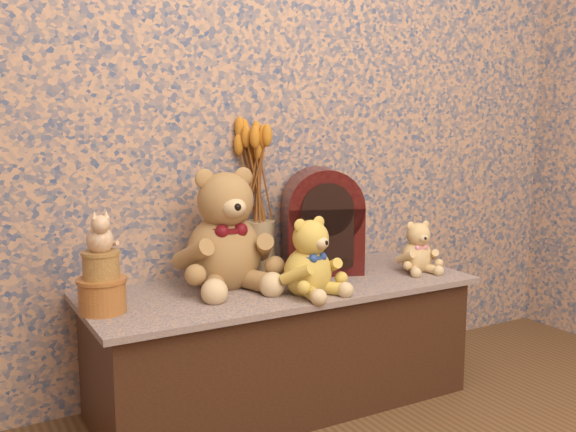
% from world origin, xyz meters
% --- Properties ---
extents(display_shelf, '(1.31, 0.52, 0.42)m').
position_xyz_m(display_shelf, '(0.00, 1.25, 0.21)').
color(display_shelf, '#334569').
rests_on(display_shelf, ground).
extents(teddy_large, '(0.36, 0.42, 0.42)m').
position_xyz_m(teddy_large, '(-0.17, 1.32, 0.63)').
color(teddy_large, '#9E693D').
rests_on(teddy_large, display_shelf).
extents(teddy_medium, '(0.26, 0.29, 0.26)m').
position_xyz_m(teddy_medium, '(0.02, 1.11, 0.55)').
color(teddy_medium, gold).
rests_on(teddy_medium, display_shelf).
extents(teddy_small, '(0.19, 0.22, 0.20)m').
position_xyz_m(teddy_small, '(0.52, 1.17, 0.52)').
color(teddy_small, tan).
rests_on(teddy_small, display_shelf).
extents(cathedral_radio, '(0.32, 0.28, 0.38)m').
position_xyz_m(cathedral_radio, '(0.22, 1.35, 0.61)').
color(cathedral_radio, '#370A0A').
rests_on(cathedral_radio, display_shelf).
extents(ceramic_vase, '(0.13, 0.13, 0.19)m').
position_xyz_m(ceramic_vase, '(0.02, 1.44, 0.52)').
color(ceramic_vase, tan).
rests_on(ceramic_vase, display_shelf).
extents(dried_stalks, '(0.25, 0.25, 0.40)m').
position_xyz_m(dried_stalks, '(0.02, 1.44, 0.81)').
color(dried_stalks, orange).
rests_on(dried_stalks, ceramic_vase).
extents(biscuit_tin_lower, '(0.16, 0.16, 0.10)m').
position_xyz_m(biscuit_tin_lower, '(-0.60, 1.23, 0.47)').
color(biscuit_tin_lower, gold).
rests_on(biscuit_tin_lower, display_shelf).
extents(biscuit_tin_upper, '(0.11, 0.11, 0.08)m').
position_xyz_m(biscuit_tin_upper, '(-0.60, 1.23, 0.56)').
color(biscuit_tin_upper, tan).
rests_on(biscuit_tin_upper, biscuit_tin_lower).
extents(cat_figurine, '(0.10, 0.11, 0.12)m').
position_xyz_m(cat_figurine, '(-0.60, 1.23, 0.66)').
color(cat_figurine, silver).
rests_on(cat_figurine, biscuit_tin_upper).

